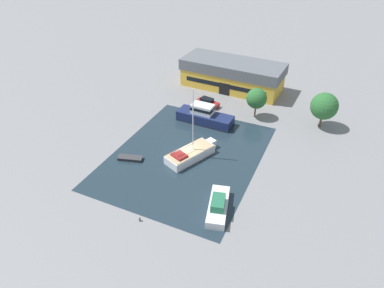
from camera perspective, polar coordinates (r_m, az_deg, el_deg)
ground_plane at (r=55.27m, az=-0.93°, el=-2.00°), size 440.00×440.00×0.00m
water_canal at (r=55.27m, az=-0.93°, el=-1.99°), size 22.49×28.68×0.01m
warehouse_building at (r=77.12m, az=6.72°, el=11.43°), size 22.40×9.75×6.08m
quay_tree_near_building at (r=65.23m, az=10.72°, el=7.47°), size 3.84×3.84×5.86m
quay_tree_by_water at (r=65.18m, az=21.18°, el=5.90°), size 4.82×4.82×6.61m
parked_car at (r=69.67m, az=2.59°, el=7.00°), size 4.98×2.49×1.66m
sailboat_moored at (r=54.49m, az=-0.17°, el=-1.57°), size 6.18×9.49×11.86m
motor_cruiser at (r=63.64m, az=2.08°, el=4.68°), size 10.74×3.75×3.56m
small_dinghy at (r=55.24m, az=-10.27°, el=-2.33°), size 4.18×2.39×0.50m
cabin_boat at (r=45.55m, az=4.37°, el=-10.24°), size 4.10×7.55×2.25m
mooring_bollard at (r=44.97m, az=-8.71°, el=-12.28°), size 0.24×0.24×0.59m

